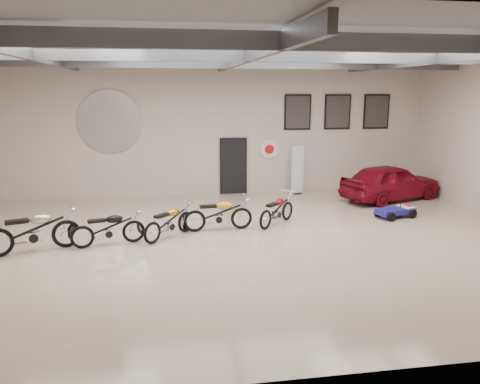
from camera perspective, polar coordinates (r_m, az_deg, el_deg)
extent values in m
cube|color=#BAA58E|center=(12.41, 0.88, -6.14)|extent=(16.00, 12.00, 0.01)
cube|color=gray|center=(11.82, 0.96, 17.51)|extent=(16.00, 12.00, 0.01)
cube|color=beige|center=(17.77, -2.47, 7.70)|extent=(16.00, 0.02, 5.00)
cube|color=black|center=(17.96, -0.82, 3.10)|extent=(0.92, 0.08, 2.10)
imported|color=maroon|center=(17.85, 17.89, 1.18)|extent=(2.72, 4.18, 1.32)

